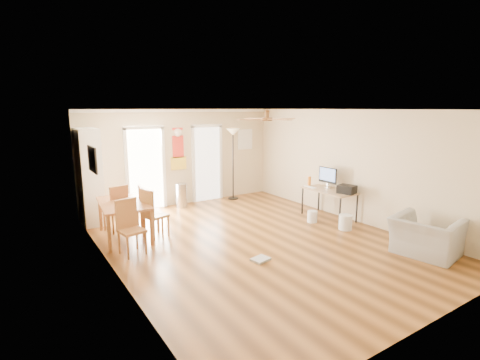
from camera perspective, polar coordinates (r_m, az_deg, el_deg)
floor at (r=7.40m, az=2.57°, el=-9.54°), size 7.00×7.00×0.00m
ceiling at (r=6.91m, az=2.76°, el=11.04°), size 5.50×7.00×0.00m
wall_back at (r=10.05m, az=-9.07°, el=3.55°), size 5.50×0.04×2.60m
wall_front at (r=4.75m, az=28.29°, el=-6.34°), size 5.50×0.04×2.60m
wall_left at (r=5.91m, az=-19.57°, el=-2.37°), size 0.04×7.00×2.60m
wall_right at (r=8.91m, az=17.20°, el=2.20°), size 0.04×7.00×2.60m
crown_molding at (r=6.91m, az=2.76°, el=10.71°), size 5.50×7.00×0.08m
kitchen_doorway at (r=9.70m, az=-14.66°, el=1.55°), size 0.90×0.10×2.10m
bathroom_doorway at (r=10.40m, az=-5.22°, el=2.50°), size 0.80×0.10×2.10m
wall_decal at (r=9.96m, az=-9.73°, el=4.90°), size 0.46×0.03×1.10m
ac_grille at (r=10.97m, az=0.80°, el=6.43°), size 0.50×0.04×0.60m
framed_poster at (r=7.19m, az=-22.26°, el=3.03°), size 0.04×0.66×0.48m
ceiling_fan at (r=6.68m, az=4.28°, el=9.55°), size 1.24×1.24×0.20m
bookshelf at (r=8.96m, az=-22.72°, el=0.55°), size 0.51×1.02×2.19m
dining_table at (r=7.83m, az=-17.74°, el=-6.01°), size 1.05×1.58×0.75m
dining_chair_right_a at (r=7.88m, az=-13.82°, el=-4.61°), size 0.48×0.48×1.03m
dining_chair_right_b at (r=7.66m, az=-13.20°, el=-5.07°), size 0.52×0.52×1.02m
dining_chair_near at (r=6.87m, az=-16.70°, el=-7.25°), size 0.47×0.47×1.00m
dining_chair_far at (r=8.28m, az=-19.02°, el=-4.19°), size 0.51×0.51×1.01m
trash_can at (r=9.83m, az=-9.22°, el=-2.41°), size 0.38×0.38×0.65m
torchiere_lamp at (r=10.47m, az=-1.10°, el=2.50°), size 0.43×0.43×2.06m
computer_desk at (r=9.03m, az=13.78°, el=-3.68°), size 0.65×1.30×0.70m
imac at (r=9.07m, az=13.64°, el=0.32°), size 0.19×0.56×0.51m
keyboard at (r=9.14m, az=10.99°, el=-1.08°), size 0.14×0.37×0.01m
printer at (r=8.68m, az=16.49°, el=-1.40°), size 0.40×0.44×0.19m
orange_bottle at (r=9.28m, az=10.86°, el=-0.18°), size 0.10×0.10×0.24m
wastebasket_a at (r=8.67m, az=11.33°, el=-5.67°), size 0.29×0.29×0.27m
wastebasket_b at (r=8.32m, az=16.28°, el=-6.40°), size 0.31×0.31×0.33m
floor_cloth at (r=6.50m, az=3.25°, el=-12.38°), size 0.35×0.30×0.04m
armchair at (r=7.40m, az=27.24°, el=-7.93°), size 1.12×1.23×0.70m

